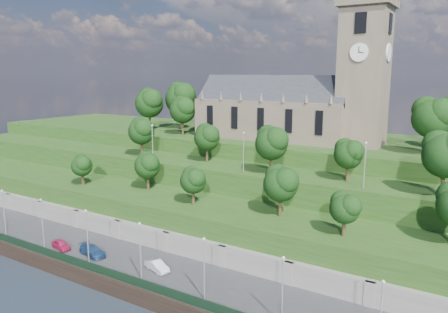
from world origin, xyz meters
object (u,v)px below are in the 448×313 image
Objects in this scene: church at (296,103)px; car_middle at (157,266)px; car_left at (61,245)px; car_right at (92,251)px.

church is 9.01× the size of car_middle.
church is 45.24m from car_middle.
church is 51.02m from car_left.
car_right is (5.99, 0.80, 0.05)m from car_left.
church reaches higher than car_right.
church is at bearing -6.69° from car_right.
car_right is at bearing -69.95° from car_left.
car_right is at bearing 112.06° from car_middle.
church is 7.60× the size of car_right.
church is 48.27m from car_right.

